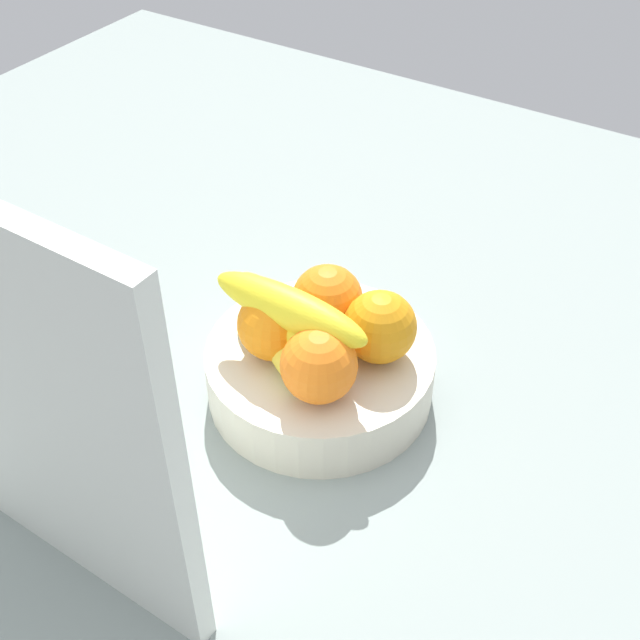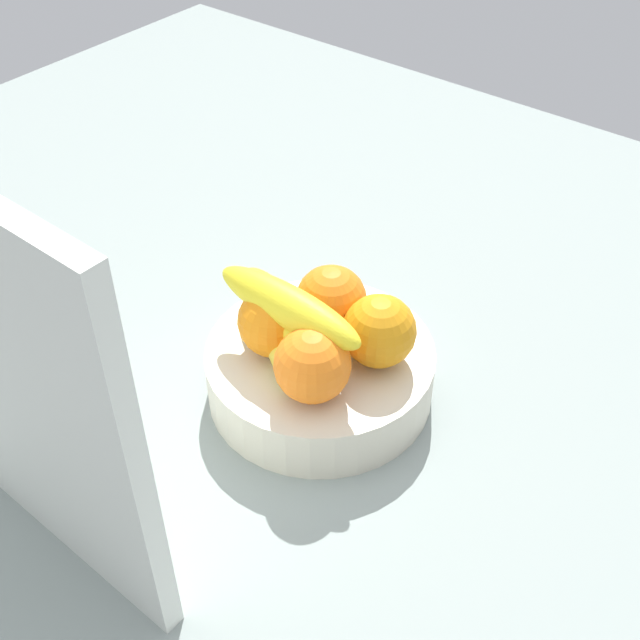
% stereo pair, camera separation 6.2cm
% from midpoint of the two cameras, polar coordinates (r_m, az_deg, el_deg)
% --- Properties ---
extents(ground_plane, '(1.80, 1.40, 0.03)m').
position_cam_midpoint_polar(ground_plane, '(0.86, -0.30, -5.56)').
color(ground_plane, gray).
extents(fruit_bowl, '(0.23, 0.23, 0.06)m').
position_cam_midpoint_polar(fruit_bowl, '(0.83, -2.13, -3.67)').
color(fruit_bowl, beige).
rests_on(fruit_bowl, ground_plane).
extents(orange_front_left, '(0.07, 0.07, 0.07)m').
position_cam_midpoint_polar(orange_front_left, '(0.78, 1.94, -0.56)').
color(orange_front_left, orange).
rests_on(orange_front_left, fruit_bowl).
extents(orange_front_right, '(0.07, 0.07, 0.07)m').
position_cam_midpoint_polar(orange_front_right, '(0.81, -1.65, 1.35)').
color(orange_front_right, orange).
rests_on(orange_front_right, fruit_bowl).
extents(orange_center, '(0.07, 0.07, 0.07)m').
position_cam_midpoint_polar(orange_center, '(0.79, -5.47, -0.37)').
color(orange_center, orange).
rests_on(orange_center, fruit_bowl).
extents(orange_back_left, '(0.07, 0.07, 0.07)m').
position_cam_midpoint_polar(orange_back_left, '(0.74, -2.45, -3.26)').
color(orange_back_left, orange).
rests_on(orange_back_left, fruit_bowl).
extents(banana_bunch, '(0.18, 0.13, 0.08)m').
position_cam_midpoint_polar(banana_bunch, '(0.78, -4.57, -0.33)').
color(banana_bunch, yellow).
rests_on(banana_bunch, fruit_bowl).
extents(cutting_board, '(0.28, 0.02, 0.36)m').
position_cam_midpoint_polar(cutting_board, '(0.63, -21.98, -5.98)').
color(cutting_board, silver).
rests_on(cutting_board, ground_plane).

